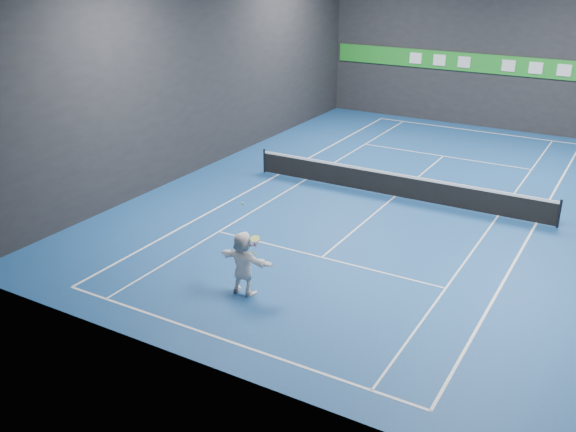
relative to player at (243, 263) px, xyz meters
The scene contains 18 objects.
ground 9.68m from the player, 84.65° to the left, with size 26.00×26.00×0.00m, color navy.
wall_back 22.88m from the player, 87.72° to the left, with size 18.00×0.10×9.00m, color black.
wall_front 5.00m from the player, 75.27° to the right, with size 18.00×0.10×9.00m, color black.
wall_left 13.04m from the player, 130.21° to the left, with size 0.10×26.00×9.00m, color black.
baseline_near 2.65m from the player, 68.71° to the right, with size 10.98×0.08×0.01m, color white.
baseline_far 21.52m from the player, 87.61° to the left, with size 10.98×0.08×0.01m, color white.
sideline_doubles_left 10.67m from the player, 115.60° to the left, with size 0.08×23.78×0.01m, color white.
sideline_doubles_right 11.56m from the player, 56.32° to the left, with size 0.08×23.78×0.01m, color white.
sideline_singles_left 10.15m from the player, 108.53° to the left, with size 0.06×23.78×0.01m, color white.
sideline_singles_right 10.86m from the player, 62.42° to the left, with size 0.06×23.78×0.01m, color white.
service_line_near 3.45m from the player, 74.26° to the left, with size 8.23×0.06×0.01m, color white.
service_line_far 16.04m from the player, 86.79° to the left, with size 8.23×0.06×0.01m, color white.
center_service_line 9.68m from the player, 84.65° to the left, with size 0.06×12.80×0.01m, color white.
player is the anchor object (origin of this frame).
tennis_ball 1.74m from the player, 117.20° to the left, with size 0.07×0.07×0.07m, color #CAD723.
tennis_net 9.64m from the player, 84.65° to the left, with size 12.50×0.10×1.07m.
sponsor_banner 22.68m from the player, 87.72° to the left, with size 17.64×0.11×1.00m.
tennis_racket 0.76m from the player, ahead, with size 0.44×0.38×0.63m.
Camera 1 is at (8.43, -23.12, 9.22)m, focal length 40.00 mm.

